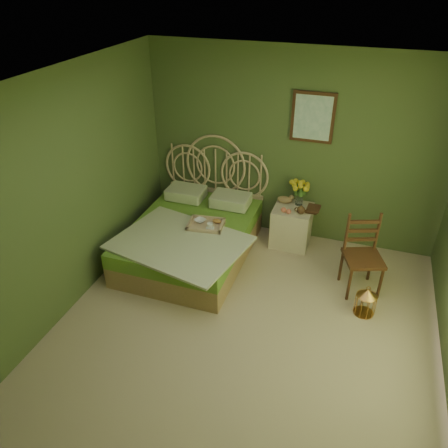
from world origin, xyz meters
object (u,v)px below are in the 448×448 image
at_px(chair, 365,250).
at_px(birdcage, 366,302).
at_px(nightstand, 293,221).
at_px(bed, 192,235).

xyz_separation_m(chair, birdcage, (0.10, -0.49, -0.37)).
height_order(chair, birdcage, chair).
bearing_deg(nightstand, bed, -149.87).
bearing_deg(chair, nightstand, 124.91).
height_order(nightstand, birdcage, nightstand).
distance_m(nightstand, birdcage, 1.60).
distance_m(bed, chair, 2.20).
bearing_deg(nightstand, chair, -34.61).
bearing_deg(bed, nightstand, 30.13).
bearing_deg(birdcage, bed, 168.52).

